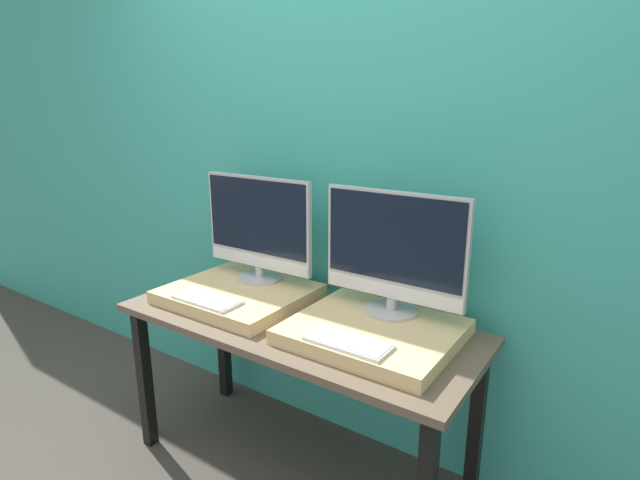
# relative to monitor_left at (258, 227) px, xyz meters

# --- Properties ---
(wall_back) EXTENTS (8.00, 0.04, 2.60)m
(wall_back) POSITION_rel_monitor_left_xyz_m (0.34, 0.21, 0.29)
(wall_back) COLOR teal
(wall_back) RESTS_ON ground_plane
(workbench) EXTENTS (1.48, 0.62, 0.71)m
(workbench) POSITION_rel_monitor_left_xyz_m (0.34, -0.17, -0.39)
(workbench) COLOR brown
(workbench) RESTS_ON ground_plane
(wooden_riser_left) EXTENTS (0.59, 0.52, 0.05)m
(wooden_riser_left) POSITION_rel_monitor_left_xyz_m (0.00, -0.14, -0.27)
(wooden_riser_left) COLOR #D6B77F
(wooden_riser_left) RESTS_ON workbench
(monitor_left) EXTENTS (0.57, 0.21, 0.48)m
(monitor_left) POSITION_rel_monitor_left_xyz_m (0.00, 0.00, 0.00)
(monitor_left) COLOR #B2B2B7
(monitor_left) RESTS_ON wooden_riser_left
(keyboard_left) EXTENTS (0.30, 0.13, 0.01)m
(keyboard_left) POSITION_rel_monitor_left_xyz_m (0.00, -0.33, -0.24)
(keyboard_left) COLOR silver
(keyboard_left) RESTS_ON wooden_riser_left
(wooden_riser_right) EXTENTS (0.59, 0.52, 0.05)m
(wooden_riser_right) POSITION_rel_monitor_left_xyz_m (0.67, -0.14, -0.27)
(wooden_riser_right) COLOR #D6B77F
(wooden_riser_right) RESTS_ON workbench
(monitor_right) EXTENTS (0.57, 0.21, 0.48)m
(monitor_right) POSITION_rel_monitor_left_xyz_m (0.67, 0.00, 0.00)
(monitor_right) COLOR #B2B2B7
(monitor_right) RESTS_ON wooden_riser_right
(keyboard_right) EXTENTS (0.30, 0.13, 0.01)m
(keyboard_right) POSITION_rel_monitor_left_xyz_m (0.67, -0.33, -0.24)
(keyboard_right) COLOR silver
(keyboard_right) RESTS_ON wooden_riser_right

